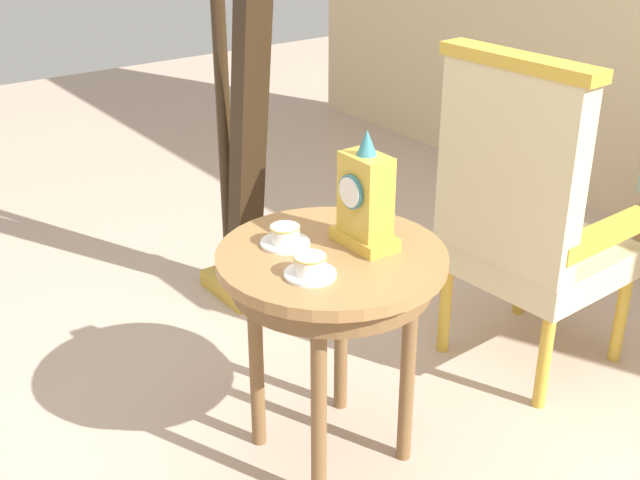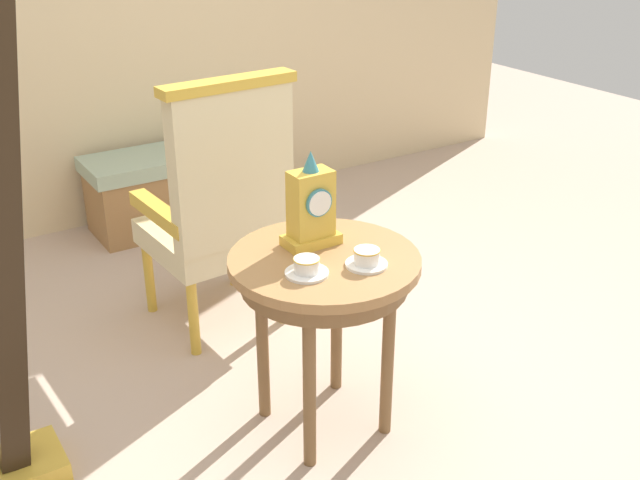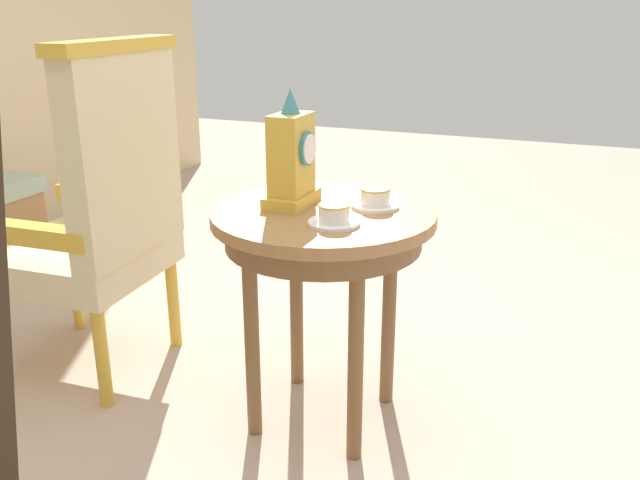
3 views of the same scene
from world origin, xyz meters
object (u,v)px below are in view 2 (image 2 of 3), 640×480
side_table (324,279)px  mantel_clock (311,208)px  teacup_left (307,267)px  armchair (221,204)px  teacup_right (367,258)px  window_bench (178,186)px

side_table → mantel_clock: 0.24m
teacup_left → armchair: 0.90m
teacup_left → mantel_clock: mantel_clock is taller
side_table → teacup_right: size_ratio=4.93×
side_table → armchair: 0.80m
side_table → teacup_right: bearing=-58.5°
teacup_right → armchair: size_ratio=0.12×
mantel_clock → armchair: bearing=90.8°
teacup_left → armchair: (0.12, 0.88, -0.11)m
side_table → mantel_clock: bearing=82.5°
side_table → teacup_left: size_ratio=4.85×
armchair → window_bench: bearing=76.7°
teacup_right → mantel_clock: 0.27m
window_bench → mantel_clock: bearing=-98.2°
teacup_left → window_bench: (0.40, 2.07, -0.48)m
teacup_right → window_bench: size_ratio=0.13×
side_table → teacup_left: (-0.12, -0.08, 0.11)m
teacup_right → window_bench: teacup_right is taller
teacup_left → armchair: bearing=82.2°
teacup_left → window_bench: bearing=79.0°
teacup_right → window_bench: bearing=84.4°
teacup_right → armchair: (-0.08, 0.93, -0.12)m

